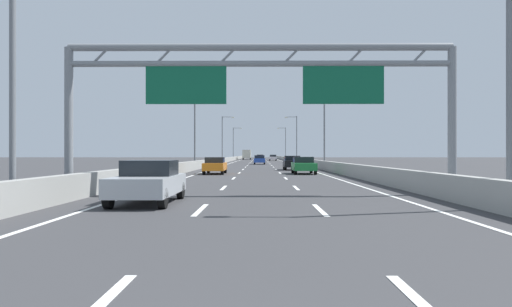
% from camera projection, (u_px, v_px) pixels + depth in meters
% --- Properties ---
extents(ground_plane, '(260.00, 260.00, 0.00)m').
position_uv_depth(ground_plane, '(259.00, 162.00, 101.36)').
color(ground_plane, '#38383A').
extents(lane_dash_left_1, '(0.16, 3.00, 0.01)m').
position_uv_depth(lane_dash_left_1, '(200.00, 210.00, 13.88)').
color(lane_dash_left_1, white).
rests_on(lane_dash_left_1, ground_plane).
extents(lane_dash_left_2, '(0.16, 3.00, 0.01)m').
position_uv_depth(lane_dash_left_2, '(224.00, 188.00, 22.88)').
color(lane_dash_left_2, white).
rests_on(lane_dash_left_2, ground_plane).
extents(lane_dash_left_3, '(0.16, 3.00, 0.01)m').
position_uv_depth(lane_dash_left_3, '(234.00, 178.00, 31.88)').
color(lane_dash_left_3, white).
rests_on(lane_dash_left_3, ground_plane).
extents(lane_dash_left_4, '(0.16, 3.00, 0.01)m').
position_uv_depth(lane_dash_left_4, '(239.00, 173.00, 40.88)').
color(lane_dash_left_4, white).
rests_on(lane_dash_left_4, ground_plane).
extents(lane_dash_left_5, '(0.16, 3.00, 0.01)m').
position_uv_depth(lane_dash_left_5, '(243.00, 169.00, 49.88)').
color(lane_dash_left_5, white).
rests_on(lane_dash_left_5, ground_plane).
extents(lane_dash_left_6, '(0.16, 3.00, 0.01)m').
position_uv_depth(lane_dash_left_6, '(245.00, 167.00, 58.88)').
color(lane_dash_left_6, white).
rests_on(lane_dash_left_6, ground_plane).
extents(lane_dash_left_7, '(0.16, 3.00, 0.01)m').
position_uv_depth(lane_dash_left_7, '(247.00, 165.00, 67.88)').
color(lane_dash_left_7, white).
rests_on(lane_dash_left_7, ground_plane).
extents(lane_dash_left_8, '(0.16, 3.00, 0.01)m').
position_uv_depth(lane_dash_left_8, '(249.00, 164.00, 76.88)').
color(lane_dash_left_8, white).
rests_on(lane_dash_left_8, ground_plane).
extents(lane_dash_left_9, '(0.16, 3.00, 0.01)m').
position_uv_depth(lane_dash_left_9, '(250.00, 163.00, 85.88)').
color(lane_dash_left_9, white).
rests_on(lane_dash_left_9, ground_plane).
extents(lane_dash_left_10, '(0.16, 3.00, 0.01)m').
position_uv_depth(lane_dash_left_10, '(251.00, 162.00, 94.88)').
color(lane_dash_left_10, white).
rests_on(lane_dash_left_10, ground_plane).
extents(lane_dash_left_11, '(0.16, 3.00, 0.01)m').
position_uv_depth(lane_dash_left_11, '(251.00, 161.00, 103.88)').
color(lane_dash_left_11, white).
rests_on(lane_dash_left_11, ground_plane).
extents(lane_dash_left_12, '(0.16, 3.00, 0.01)m').
position_uv_depth(lane_dash_left_12, '(252.00, 161.00, 112.88)').
color(lane_dash_left_12, white).
rests_on(lane_dash_left_12, ground_plane).
extents(lane_dash_left_13, '(0.16, 3.00, 0.01)m').
position_uv_depth(lane_dash_left_13, '(253.00, 160.00, 121.88)').
color(lane_dash_left_13, white).
rests_on(lane_dash_left_13, ground_plane).
extents(lane_dash_left_14, '(0.16, 3.00, 0.01)m').
position_uv_depth(lane_dash_left_14, '(253.00, 160.00, 130.88)').
color(lane_dash_left_14, white).
rests_on(lane_dash_left_14, ground_plane).
extents(lane_dash_left_15, '(0.16, 3.00, 0.01)m').
position_uv_depth(lane_dash_left_15, '(253.00, 159.00, 139.88)').
color(lane_dash_left_15, white).
rests_on(lane_dash_left_15, ground_plane).
extents(lane_dash_left_16, '(0.16, 3.00, 0.01)m').
position_uv_depth(lane_dash_left_16, '(254.00, 159.00, 148.87)').
color(lane_dash_left_16, white).
rests_on(lane_dash_left_16, ground_plane).
extents(lane_dash_left_17, '(0.16, 3.00, 0.01)m').
position_uv_depth(lane_dash_left_17, '(254.00, 159.00, 157.87)').
color(lane_dash_left_17, white).
rests_on(lane_dash_left_17, ground_plane).
extents(lane_dash_right_1, '(0.16, 3.00, 0.01)m').
position_uv_depth(lane_dash_right_1, '(320.00, 210.00, 13.85)').
color(lane_dash_right_1, white).
rests_on(lane_dash_right_1, ground_plane).
extents(lane_dash_right_2, '(0.16, 3.00, 0.01)m').
position_uv_depth(lane_dash_right_2, '(296.00, 188.00, 22.85)').
color(lane_dash_right_2, white).
rests_on(lane_dash_right_2, ground_plane).
extents(lane_dash_right_3, '(0.16, 3.00, 0.01)m').
position_uv_depth(lane_dash_right_3, '(286.00, 178.00, 31.85)').
color(lane_dash_right_3, white).
rests_on(lane_dash_right_3, ground_plane).
extents(lane_dash_right_4, '(0.16, 3.00, 0.01)m').
position_uv_depth(lane_dash_right_4, '(280.00, 173.00, 40.85)').
color(lane_dash_right_4, white).
rests_on(lane_dash_right_4, ground_plane).
extents(lane_dash_right_5, '(0.16, 3.00, 0.01)m').
position_uv_depth(lane_dash_right_5, '(276.00, 170.00, 49.85)').
color(lane_dash_right_5, white).
rests_on(lane_dash_right_5, ground_plane).
extents(lane_dash_right_6, '(0.16, 3.00, 0.01)m').
position_uv_depth(lane_dash_right_6, '(274.00, 167.00, 58.85)').
color(lane_dash_right_6, white).
rests_on(lane_dash_right_6, ground_plane).
extents(lane_dash_right_7, '(0.16, 3.00, 0.01)m').
position_uv_depth(lane_dash_right_7, '(272.00, 165.00, 67.85)').
color(lane_dash_right_7, white).
rests_on(lane_dash_right_7, ground_plane).
extents(lane_dash_right_8, '(0.16, 3.00, 0.01)m').
position_uv_depth(lane_dash_right_8, '(270.00, 164.00, 76.85)').
color(lane_dash_right_8, white).
rests_on(lane_dash_right_8, ground_plane).
extents(lane_dash_right_9, '(0.16, 3.00, 0.01)m').
position_uv_depth(lane_dash_right_9, '(269.00, 163.00, 85.85)').
color(lane_dash_right_9, white).
rests_on(lane_dash_right_9, ground_plane).
extents(lane_dash_right_10, '(0.16, 3.00, 0.01)m').
position_uv_depth(lane_dash_right_10, '(268.00, 162.00, 94.85)').
color(lane_dash_right_10, white).
rests_on(lane_dash_right_10, ground_plane).
extents(lane_dash_right_11, '(0.16, 3.00, 0.01)m').
position_uv_depth(lane_dash_right_11, '(267.00, 161.00, 103.85)').
color(lane_dash_right_11, white).
rests_on(lane_dash_right_11, ground_plane).
extents(lane_dash_right_12, '(0.16, 3.00, 0.01)m').
position_uv_depth(lane_dash_right_12, '(267.00, 161.00, 112.85)').
color(lane_dash_right_12, white).
rests_on(lane_dash_right_12, ground_plane).
extents(lane_dash_right_13, '(0.16, 3.00, 0.01)m').
position_uv_depth(lane_dash_right_13, '(266.00, 160.00, 121.85)').
color(lane_dash_right_13, white).
rests_on(lane_dash_right_13, ground_plane).
extents(lane_dash_right_14, '(0.16, 3.00, 0.01)m').
position_uv_depth(lane_dash_right_14, '(266.00, 160.00, 130.85)').
color(lane_dash_right_14, white).
rests_on(lane_dash_right_14, ground_plane).
extents(lane_dash_right_15, '(0.16, 3.00, 0.01)m').
position_uv_depth(lane_dash_right_15, '(265.00, 159.00, 139.85)').
color(lane_dash_right_15, white).
rests_on(lane_dash_right_15, ground_plane).
extents(lane_dash_right_16, '(0.16, 3.00, 0.01)m').
position_uv_depth(lane_dash_right_16, '(265.00, 159.00, 148.85)').
color(lane_dash_right_16, white).
rests_on(lane_dash_right_16, ground_plane).
extents(lane_dash_right_17, '(0.16, 3.00, 0.01)m').
position_uv_depth(lane_dash_right_17, '(265.00, 159.00, 157.85)').
color(lane_dash_right_17, white).
rests_on(lane_dash_right_17, ground_plane).
extents(edge_line_left, '(0.16, 176.00, 0.01)m').
position_uv_depth(edge_line_left, '(232.00, 163.00, 89.40)').
color(edge_line_left, white).
rests_on(edge_line_left, ground_plane).
extents(edge_line_right, '(0.16, 176.00, 0.01)m').
position_uv_depth(edge_line_right, '(287.00, 163.00, 89.33)').
color(edge_line_right, white).
rests_on(edge_line_right, ground_plane).
extents(barrier_left, '(0.45, 220.00, 0.95)m').
position_uv_depth(barrier_left, '(231.00, 159.00, 111.41)').
color(barrier_left, '#9E9E99').
rests_on(barrier_left, ground_plane).
extents(barrier_right, '(0.45, 220.00, 0.95)m').
position_uv_depth(barrier_right, '(288.00, 159.00, 111.31)').
color(barrier_right, '#9E9E99').
rests_on(barrier_right, ground_plane).
extents(sign_gantry, '(16.54, 0.36, 6.36)m').
position_uv_depth(sign_gantry, '(261.00, 80.00, 19.43)').
color(sign_gantry, gray).
rests_on(sign_gantry, ground_plane).
extents(streetlamp_left_near, '(2.58, 0.28, 9.50)m').
position_uv_depth(streetlamp_left_near, '(20.00, 35.00, 14.33)').
color(streetlamp_left_near, slate).
rests_on(streetlamp_left_near, ground_plane).
extents(streetlamp_right_near, '(2.58, 0.28, 9.50)m').
position_uv_depth(streetlamp_right_near, '(502.00, 34.00, 14.22)').
color(streetlamp_right_near, slate).
rests_on(streetlamp_right_near, ground_plane).
extents(streetlamp_left_mid, '(2.58, 0.28, 9.50)m').
position_uv_depth(streetlamp_left_mid, '(197.00, 123.00, 54.81)').
color(streetlamp_left_mid, slate).
rests_on(streetlamp_left_mid, ground_plane).
extents(streetlamp_right_mid, '(2.58, 0.28, 9.50)m').
position_uv_depth(streetlamp_right_mid, '(322.00, 123.00, 54.70)').
color(streetlamp_right_mid, slate).
rests_on(streetlamp_right_mid, ground_plane).
extents(streetlamp_left_far, '(2.58, 0.28, 9.50)m').
position_uv_depth(streetlamp_left_far, '(223.00, 136.00, 95.28)').
color(streetlamp_left_far, slate).
rests_on(streetlamp_left_far, ground_plane).
extents(streetlamp_right_far, '(2.58, 0.28, 9.50)m').
position_uv_depth(streetlamp_right_far, '(296.00, 136.00, 95.18)').
color(streetlamp_right_far, slate).
rests_on(streetlamp_right_far, ground_plane).
extents(streetlamp_left_distant, '(2.58, 0.28, 9.50)m').
position_uv_depth(streetlamp_left_distant, '(234.00, 141.00, 135.76)').
color(streetlamp_left_distant, slate).
rests_on(streetlamp_left_distant, ground_plane).
extents(streetlamp_right_distant, '(2.58, 0.28, 9.50)m').
position_uv_depth(streetlamp_right_distant, '(285.00, 141.00, 135.66)').
color(streetlamp_right_distant, slate).
rests_on(streetlamp_right_distant, ground_plane).
extents(silver_car, '(1.90, 4.30, 1.47)m').
position_uv_depth(silver_car, '(149.00, 181.00, 15.84)').
color(silver_car, '#A8ADB2').
rests_on(silver_car, ground_plane).
extents(black_car, '(1.78, 4.15, 1.50)m').
position_uv_depth(black_car, '(292.00, 163.00, 48.70)').
color(black_car, black).
rests_on(black_car, ground_plane).
extents(white_car, '(1.79, 4.57, 1.51)m').
position_uv_depth(white_car, '(273.00, 158.00, 116.37)').
color(white_car, silver).
rests_on(white_car, ground_plane).
extents(blue_car, '(1.83, 4.46, 1.47)m').
position_uv_depth(blue_car, '(260.00, 160.00, 75.36)').
color(blue_car, '#2347AD').
rests_on(blue_car, ground_plane).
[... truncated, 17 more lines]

